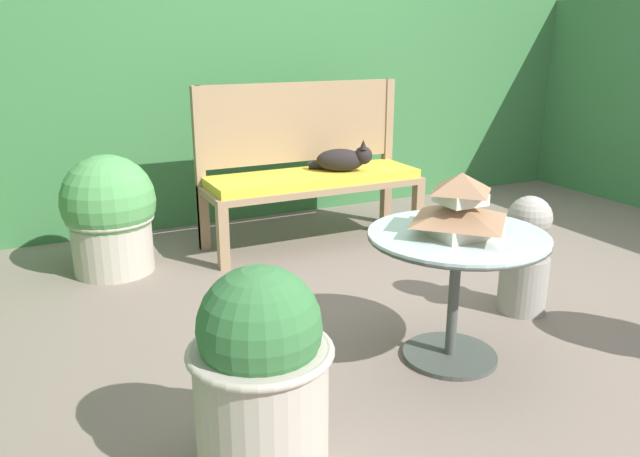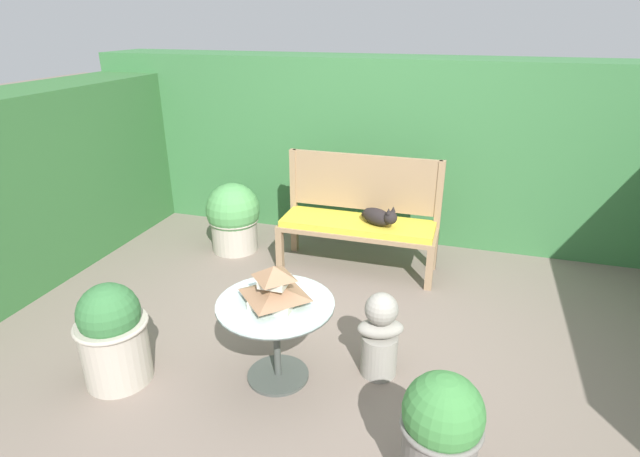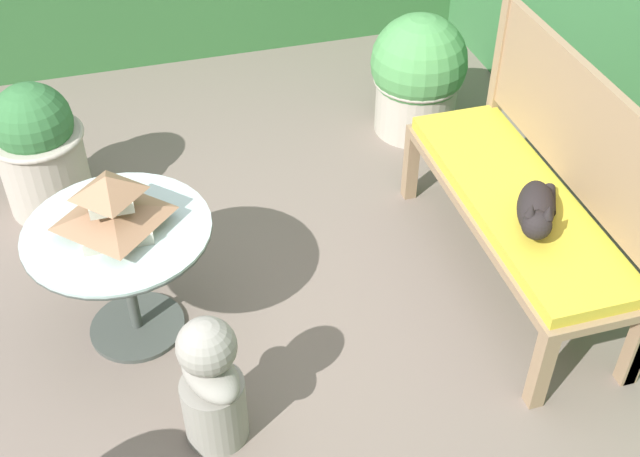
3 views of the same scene
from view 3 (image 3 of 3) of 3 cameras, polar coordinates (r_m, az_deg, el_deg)
ground at (r=3.28m, az=-4.76°, el=-9.04°), size 30.00×30.00×0.00m
garden_bench at (r=3.43m, az=13.79°, el=1.46°), size 1.39×0.45×0.46m
bench_backrest at (r=3.35m, az=17.75°, el=6.16°), size 1.39×0.06×1.01m
cat at (r=3.19m, az=15.15°, el=1.26°), size 0.35×0.31×0.20m
patio_table at (r=3.16m, az=-13.93°, el=-1.61°), size 0.71×0.71×0.54m
pagoda_birdhouse at (r=3.02m, az=-14.58°, el=1.47°), size 0.34×0.34×0.24m
garden_bust at (r=2.85m, az=-7.72°, el=-10.91°), size 0.33×0.25×0.57m
potted_plant_table_near at (r=4.00m, az=-19.31°, el=5.31°), size 0.44×0.44×0.67m
potted_plant_patio_mid at (r=4.39m, az=6.97°, el=10.76°), size 0.51×0.51×0.67m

